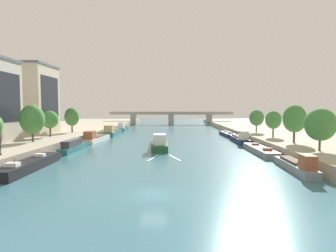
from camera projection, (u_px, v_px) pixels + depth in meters
ground_plane at (153, 194)px, 25.78m from camera, size 400.00×400.00×0.00m
quay_left at (45, 132)px, 81.60m from camera, size 36.00×170.00×1.92m
quay_right at (294, 133)px, 79.56m from camera, size 36.00×170.00×1.92m
barge_midriver at (160, 142)px, 57.68m from camera, size 4.30×19.52×3.30m
wake_behind_barge at (164, 158)px, 44.92m from camera, size 5.59×6.07×0.03m
moored_boat_left_second at (30, 165)px, 36.22m from camera, size 3.01×14.78×2.41m
moored_boat_left_gap_after at (73, 146)px, 51.78m from camera, size 1.96×11.45×2.33m
moored_boat_left_end at (96, 138)px, 67.37m from camera, size 3.39×15.12×2.93m
moored_boat_left_midway at (112, 132)px, 83.86m from camera, size 3.66×15.96×3.35m
moored_boat_left_near at (123, 128)px, 100.34m from camera, size 2.77×13.14×3.38m
moored_boat_right_downstream at (296, 165)px, 34.98m from camera, size 2.34×11.59×2.80m
moored_boat_right_near at (260, 150)px, 49.69m from camera, size 2.74×14.37×2.20m
moored_boat_right_gap_after at (240, 139)px, 64.78m from camera, size 2.46×13.82×3.25m
moored_boat_right_upstream at (227, 134)px, 80.78m from camera, size 3.05×13.42×2.17m
tree_left_nearest at (32, 119)px, 50.96m from camera, size 4.50×4.50×7.11m
tree_left_end_of_row at (50, 120)px, 59.89m from camera, size 3.65×3.65×5.87m
tree_left_third at (72, 117)px, 71.00m from camera, size 3.75×3.75×6.58m
tree_right_second at (320, 125)px, 39.88m from camera, size 4.44×4.44×6.46m
tree_right_midway at (295, 119)px, 49.37m from camera, size 4.15×4.15×7.08m
tree_right_by_lamp at (273, 120)px, 59.78m from camera, size 3.50×3.50×5.89m
tree_right_distant at (257, 118)px, 70.99m from camera, size 3.81×3.81×6.06m
lamppost_left_bank at (0, 136)px, 36.25m from camera, size 0.28×0.28×4.77m
building_left_middle at (24, 99)px, 67.01m from camera, size 13.73×11.61×17.40m
bridge_far at (171, 116)px, 138.63m from camera, size 63.47×4.40×6.68m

